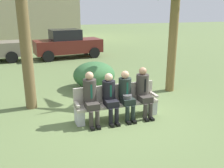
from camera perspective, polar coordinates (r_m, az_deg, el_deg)
The scene contains 8 objects.
ground_plane at distance 6.98m, azimuth 1.82°, elevation -7.36°, with size 80.00×80.00×0.00m, color #5D7041.
park_bench at distance 6.77m, azimuth 0.98°, elevation -4.15°, with size 2.26×0.44×0.90m.
seated_man_leftmost at distance 6.34m, azimuth -4.87°, elevation -2.64°, with size 0.34×0.72×1.35m.
seated_man_centerleft at distance 6.49m, azimuth -0.48°, elevation -2.52°, with size 0.34×0.72×1.27m.
seated_man_centerright at distance 6.64m, azimuth 3.24°, elevation -2.00°, with size 0.34×0.72×1.29m.
seated_man_rightmost at distance 6.85m, azimuth 7.18°, elevation -1.24°, with size 0.34×0.72×1.35m.
shrub_near_bench at distance 9.36m, azimuth -4.07°, elevation 2.09°, with size 1.55×1.42×0.97m, color #346337.
parked_car_far at distance 15.31m, azimuth -10.06°, elevation 8.98°, with size 4.03×2.02×1.68m.
Camera 1 is at (-2.36, -5.91, 2.86)m, focal length 40.25 mm.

